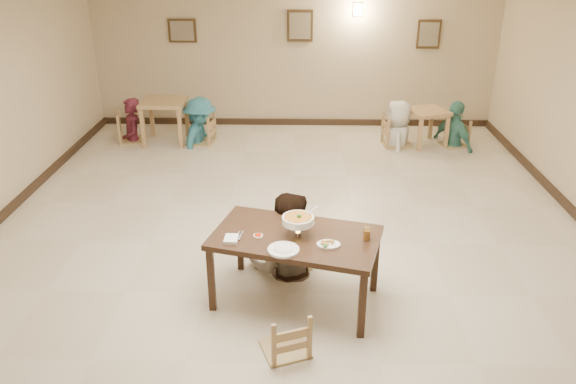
{
  "coord_description": "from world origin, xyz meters",
  "views": [
    {
      "loc": [
        0.14,
        -6.26,
        3.56
      ],
      "look_at": [
        -0.0,
        -0.43,
        0.91
      ],
      "focal_mm": 35.0,
      "sensor_mm": 36.0,
      "label": 1
    }
  ],
  "objects_px": {
    "main_table": "(295,242)",
    "chair_near": "(285,311)",
    "bg_diner_a": "(128,99)",
    "bg_chair_rr": "(456,121)",
    "bg_chair_rl": "(399,117)",
    "main_diner": "(286,194)",
    "bg_diner_b": "(198,98)",
    "bg_diner_d": "(458,101)",
    "bg_table_left": "(164,108)",
    "bg_chair_lr": "(200,116)",
    "chair_far": "(290,231)",
    "drink_glass": "(367,234)",
    "bg_diner_c": "(400,101)",
    "bg_chair_ll": "(130,114)",
    "bg_table_right": "(427,117)",
    "curry_warmer": "(298,220)"
  },
  "relations": [
    {
      "from": "bg_table_right",
      "to": "chair_near",
      "type": "bearing_deg",
      "value": -112.79
    },
    {
      "from": "chair_far",
      "to": "bg_diner_b",
      "type": "bearing_deg",
      "value": 94.95
    },
    {
      "from": "bg_diner_d",
      "to": "chair_near",
      "type": "bearing_deg",
      "value": 124.27
    },
    {
      "from": "main_table",
      "to": "chair_near",
      "type": "relative_size",
      "value": 2.11
    },
    {
      "from": "bg_chair_ll",
      "to": "bg_diner_d",
      "type": "xyz_separation_m",
      "value": [
        6.07,
        -0.11,
        0.32
      ]
    },
    {
      "from": "bg_table_left",
      "to": "bg_table_right",
      "type": "xyz_separation_m",
      "value": [
        4.88,
        -0.04,
        -0.13
      ]
    },
    {
      "from": "main_table",
      "to": "bg_diner_d",
      "type": "xyz_separation_m",
      "value": [
        2.9,
        4.99,
        0.14
      ]
    },
    {
      "from": "bg_table_right",
      "to": "drink_glass",
      "type": "bearing_deg",
      "value": -107.97
    },
    {
      "from": "bg_chair_lr",
      "to": "bg_diner_d",
      "type": "bearing_deg",
      "value": 97.2
    },
    {
      "from": "bg_table_left",
      "to": "bg_chair_lr",
      "type": "bearing_deg",
      "value": -3.1
    },
    {
      "from": "chair_near",
      "to": "bg_chair_rl",
      "type": "distance_m",
      "value": 6.11
    },
    {
      "from": "bg_table_left",
      "to": "bg_chair_ll",
      "type": "xyz_separation_m",
      "value": [
        -0.66,
        0.03,
        -0.13
      ]
    },
    {
      "from": "chair_near",
      "to": "bg_diner_c",
      "type": "height_order",
      "value": "bg_diner_c"
    },
    {
      "from": "bg_table_right",
      "to": "bg_diner_b",
      "type": "bearing_deg",
      "value": 179.9
    },
    {
      "from": "chair_near",
      "to": "drink_glass",
      "type": "height_order",
      "value": "drink_glass"
    },
    {
      "from": "chair_far",
      "to": "chair_near",
      "type": "distance_m",
      "value": 1.53
    },
    {
      "from": "drink_glass",
      "to": "bg_chair_rr",
      "type": "bearing_deg",
      "value": 66.72
    },
    {
      "from": "bg_table_left",
      "to": "bg_diner_a",
      "type": "xyz_separation_m",
      "value": [
        -0.66,
        0.03,
        0.16
      ]
    },
    {
      "from": "chair_near",
      "to": "main_diner",
      "type": "height_order",
      "value": "main_diner"
    },
    {
      "from": "curry_warmer",
      "to": "bg_diner_d",
      "type": "distance_m",
      "value": 5.76
    },
    {
      "from": "chair_near",
      "to": "bg_chair_lr",
      "type": "bearing_deg",
      "value": -93.94
    },
    {
      "from": "bg_diner_b",
      "to": "bg_diner_a",
      "type": "bearing_deg",
      "value": 99.6
    },
    {
      "from": "bg_chair_lr",
      "to": "bg_diner_a",
      "type": "distance_m",
      "value": 1.36
    },
    {
      "from": "main_table",
      "to": "main_diner",
      "type": "relative_size",
      "value": 0.98
    },
    {
      "from": "chair_near",
      "to": "bg_diner_b",
      "type": "bearing_deg",
      "value": -93.94
    },
    {
      "from": "chair_near",
      "to": "bg_chair_ll",
      "type": "relative_size",
      "value": 0.83
    },
    {
      "from": "main_diner",
      "to": "bg_chair_rr",
      "type": "bearing_deg",
      "value": -121.6
    },
    {
      "from": "main_table",
      "to": "bg_diner_c",
      "type": "bearing_deg",
      "value": 84.78
    },
    {
      "from": "bg_chair_rl",
      "to": "bg_diner_a",
      "type": "relative_size",
      "value": 0.66
    },
    {
      "from": "bg_chair_lr",
      "to": "bg_diner_b",
      "type": "relative_size",
      "value": 0.6
    },
    {
      "from": "bg_table_right",
      "to": "bg_diner_b",
      "type": "distance_m",
      "value": 4.24
    },
    {
      "from": "bg_diner_a",
      "to": "bg_chair_rr",
      "type": "bearing_deg",
      "value": 65.18
    },
    {
      "from": "bg_diner_a",
      "to": "main_diner",
      "type": "bearing_deg",
      "value": 10.66
    },
    {
      "from": "main_diner",
      "to": "bg_diner_b",
      "type": "relative_size",
      "value": 1.1
    },
    {
      "from": "bg_chair_ll",
      "to": "chair_far",
      "type": "bearing_deg",
      "value": -159.98
    },
    {
      "from": "bg_table_left",
      "to": "bg_chair_rl",
      "type": "height_order",
      "value": "bg_chair_rl"
    },
    {
      "from": "main_table",
      "to": "main_diner",
      "type": "bearing_deg",
      "value": 115.0
    },
    {
      "from": "bg_chair_lr",
      "to": "bg_diner_c",
      "type": "bearing_deg",
      "value": 96.87
    },
    {
      "from": "main_table",
      "to": "chair_near",
      "type": "distance_m",
      "value": 0.86
    },
    {
      "from": "drink_glass",
      "to": "bg_chair_rl",
      "type": "bearing_deg",
      "value": 77.42
    },
    {
      "from": "drink_glass",
      "to": "bg_chair_rl",
      "type": "distance_m",
      "value": 5.2
    },
    {
      "from": "chair_far",
      "to": "bg_chair_rl",
      "type": "bearing_deg",
      "value": 48.41
    },
    {
      "from": "bg_chair_ll",
      "to": "main_diner",
      "type": "bearing_deg",
      "value": -160.74
    },
    {
      "from": "bg_table_left",
      "to": "bg_diner_b",
      "type": "distance_m",
      "value": 0.69
    },
    {
      "from": "chair_near",
      "to": "bg_table_right",
      "type": "distance_m",
      "value": 6.34
    },
    {
      "from": "bg_diner_c",
      "to": "chair_far",
      "type": "bearing_deg",
      "value": -20.76
    },
    {
      "from": "bg_chair_ll",
      "to": "bg_diner_a",
      "type": "height_order",
      "value": "bg_diner_a"
    },
    {
      "from": "bg_chair_rl",
      "to": "bg_diner_d",
      "type": "bearing_deg",
      "value": -94.85
    },
    {
      "from": "bg_table_left",
      "to": "bg_chair_lr",
      "type": "distance_m",
      "value": 0.68
    },
    {
      "from": "drink_glass",
      "to": "bg_diner_a",
      "type": "bearing_deg",
      "value": 126.89
    }
  ]
}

